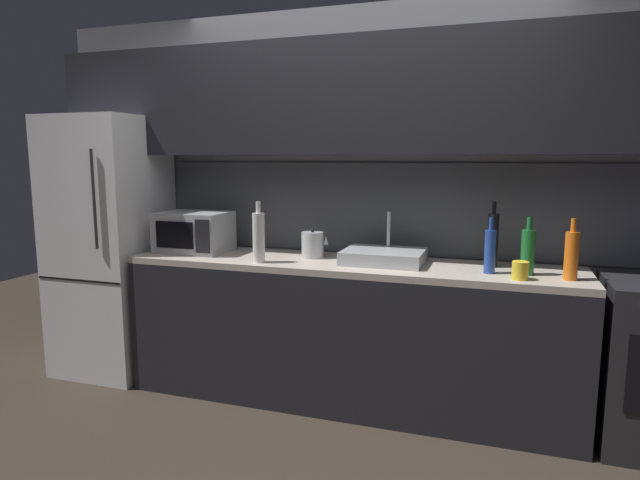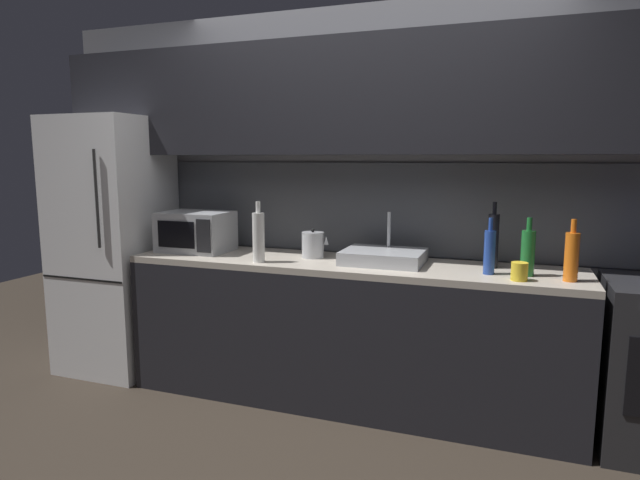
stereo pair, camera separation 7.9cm
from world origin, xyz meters
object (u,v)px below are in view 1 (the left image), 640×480
(wine_bottle_white, at_px, (259,237))
(wine_bottle_green, at_px, (528,251))
(kettle, at_px, (313,245))
(mug_yellow, at_px, (520,270))
(microwave, at_px, (194,232))
(wine_bottle_blue, at_px, (490,251))
(refrigerator, at_px, (111,246))
(wine_bottle_orange, at_px, (572,255))
(wine_bottle_dark, at_px, (493,239))

(wine_bottle_white, bearing_deg, wine_bottle_green, 5.42)
(kettle, height_order, mug_yellow, kettle)
(kettle, distance_m, mug_yellow, 1.27)
(microwave, bearing_deg, wine_bottle_blue, -2.79)
(refrigerator, bearing_deg, microwave, 1.55)
(wine_bottle_blue, relative_size, wine_bottle_green, 0.98)
(microwave, distance_m, wine_bottle_white, 0.62)
(wine_bottle_orange, distance_m, wine_bottle_white, 1.75)
(wine_bottle_green, bearing_deg, wine_bottle_dark, 139.42)
(microwave, height_order, wine_bottle_green, wine_bottle_green)
(kettle, bearing_deg, wine_bottle_dark, 2.45)
(wine_bottle_dark, height_order, wine_bottle_green, wine_bottle_dark)
(wine_bottle_orange, relative_size, mug_yellow, 3.36)
(kettle, xyz_separation_m, wine_bottle_orange, (1.49, -0.18, 0.05))
(wine_bottle_blue, height_order, mug_yellow, wine_bottle_blue)
(refrigerator, relative_size, microwave, 3.94)
(wine_bottle_white, relative_size, wine_bottle_green, 1.18)
(refrigerator, bearing_deg, wine_bottle_dark, 2.43)
(refrigerator, relative_size, wine_bottle_orange, 5.62)
(mug_yellow, bearing_deg, wine_bottle_white, -179.67)
(refrigerator, bearing_deg, wine_bottle_green, -1.00)
(wine_bottle_orange, distance_m, wine_bottle_green, 0.22)
(wine_bottle_dark, bearing_deg, microwave, -177.26)
(kettle, bearing_deg, wine_bottle_orange, -6.74)
(wine_bottle_blue, bearing_deg, wine_bottle_green, 7.62)
(wine_bottle_white, relative_size, wine_bottle_blue, 1.20)
(microwave, bearing_deg, kettle, 3.12)
(kettle, relative_size, wine_bottle_blue, 0.60)
(wine_bottle_orange, relative_size, wine_bottle_dark, 0.84)
(kettle, distance_m, wine_bottle_green, 1.28)
(microwave, bearing_deg, mug_yellow, -5.62)
(microwave, bearing_deg, refrigerator, -178.45)
(wine_bottle_blue, xyz_separation_m, wine_bottle_green, (0.20, 0.03, 0.00))
(wine_bottle_green, height_order, mug_yellow, wine_bottle_green)
(kettle, relative_size, wine_bottle_orange, 0.58)
(microwave, relative_size, wine_bottle_orange, 1.42)
(wine_bottle_blue, bearing_deg, mug_yellow, -35.19)
(wine_bottle_orange, bearing_deg, wine_bottle_white, -177.29)
(refrigerator, xyz_separation_m, wine_bottle_green, (2.80, -0.05, 0.12))
(wine_bottle_dark, distance_m, wine_bottle_white, 1.38)
(refrigerator, relative_size, wine_bottle_white, 4.87)
(wine_bottle_orange, relative_size, wine_bottle_green, 1.02)
(refrigerator, height_order, mug_yellow, refrigerator)
(wine_bottle_white, height_order, mug_yellow, wine_bottle_white)
(mug_yellow, bearing_deg, wine_bottle_orange, 16.55)
(wine_bottle_blue, height_order, wine_bottle_green, wine_bottle_green)
(kettle, bearing_deg, wine_bottle_white, -134.77)
(microwave, bearing_deg, wine_bottle_white, -20.18)
(wine_bottle_dark, relative_size, wine_bottle_green, 1.21)
(wine_bottle_orange, xyz_separation_m, wine_bottle_blue, (-0.41, 0.04, -0.01))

